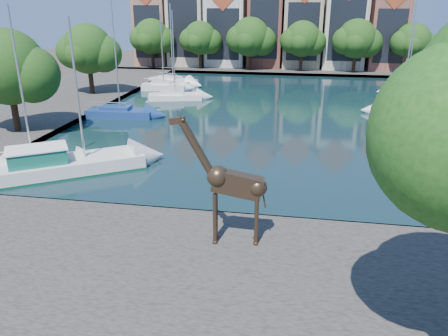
{
  "coord_description": "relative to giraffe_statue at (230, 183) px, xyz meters",
  "views": [
    {
      "loc": [
        1.87,
        -19.74,
        10.46
      ],
      "look_at": [
        -1.43,
        -0.44,
        3.04
      ],
      "focal_mm": 35.0,
      "sensor_mm": 36.0,
      "label": 1
    }
  ],
  "objects": [
    {
      "name": "far_tree_east",
      "position": [
        10.86,
        53.35,
        1.95
      ],
      "size": [
        7.54,
        5.8,
        7.84
      ],
      "color": "#332114",
      "rests_on": "far_quay"
    },
    {
      "name": "giraffe_statue",
      "position": [
        0.0,
        0.0,
        0.0
      ],
      "size": [
        3.98,
        0.86,
        5.68
      ],
      "color": "#392A1C",
      "rests_on": "near_quay"
    },
    {
      "name": "water_basin",
      "position": [
        0.75,
        26.86,
        -3.25
      ],
      "size": [
        38.0,
        50.0,
        0.08
      ],
      "primitive_type": "cube",
      "color": "black",
      "rests_on": "ground"
    },
    {
      "name": "far_tree_far_east",
      "position": [
        18.85,
        53.35,
        1.79
      ],
      "size": [
        6.76,
        5.2,
        7.36
      ],
      "color": "#332114",
      "rests_on": "far_quay"
    },
    {
      "name": "sailboat_left_c",
      "position": [
        -11.25,
        31.1,
        -2.72
      ],
      "size": [
        6.37,
        3.56,
        9.68
      ],
      "color": "white",
      "rests_on": "water_basin"
    },
    {
      "name": "sailboat_left_b",
      "position": [
        -14.25,
        22.21,
        -2.62
      ],
      "size": [
        6.5,
        2.57,
        10.98
      ],
      "color": "navy",
      "rests_on": "water_basin"
    },
    {
      "name": "sailboat_left_e",
      "position": [
        -14.25,
        40.64,
        -2.62
      ],
      "size": [
        7.14,
        4.91,
        10.33
      ],
      "color": "white",
      "rests_on": "water_basin"
    },
    {
      "name": "motorsailer",
      "position": [
        -12.15,
        7.38,
        -2.47
      ],
      "size": [
        9.6,
        7.69,
        9.67
      ],
      "color": "silver",
      "rests_on": "water_basin"
    },
    {
      "name": "sailboat_right_c",
      "position": [
        12.75,
        27.98,
        -2.63
      ],
      "size": [
        5.36,
        1.96,
        10.42
      ],
      "color": "white",
      "rests_on": "water_basin"
    },
    {
      "name": "far_tree_far_west",
      "position": [
        -21.15,
        53.35,
        1.9
      ],
      "size": [
        7.28,
        5.6,
        7.68
      ],
      "color": "#332114",
      "rests_on": "far_quay"
    },
    {
      "name": "townhouse_west_end",
      "position": [
        -22.25,
        58.85,
        4.07
      ],
      "size": [
        5.44,
        9.18,
        14.93
      ],
      "color": "#9A6A54",
      "rests_on": "far_quay"
    },
    {
      "name": "ground",
      "position": [
        0.75,
        2.86,
        -3.29
      ],
      "size": [
        160.0,
        160.0,
        0.0
      ],
      "primitive_type": "plane",
      "color": "#38332B",
      "rests_on": "ground"
    },
    {
      "name": "far_tree_west",
      "position": [
        -13.15,
        53.35,
        1.79
      ],
      "size": [
        6.76,
        5.2,
        7.36
      ],
      "color": "#332114",
      "rests_on": "far_quay"
    },
    {
      "name": "side_tree_left_far",
      "position": [
        -21.15,
        30.85,
        2.09
      ],
      "size": [
        7.28,
        5.6,
        7.88
      ],
      "color": "#332114",
      "rests_on": "left_quay"
    },
    {
      "name": "side_tree_left_near",
      "position": [
        -20.14,
        14.85,
        2.2
      ],
      "size": [
        7.8,
        6.0,
        8.2
      ],
      "color": "#332114",
      "rests_on": "left_quay"
    },
    {
      "name": "left_quay",
      "position": [
        -24.25,
        26.86,
        -3.04
      ],
      "size": [
        14.0,
        52.0,
        0.5
      ],
      "primitive_type": "cube",
      "color": "#4A4640",
      "rests_on": "ground"
    },
    {
      "name": "near_quay",
      "position": [
        0.75,
        -4.14,
        -3.04
      ],
      "size": [
        50.0,
        14.0,
        0.5
      ],
      "primitive_type": "cube",
      "color": "#4A4640",
      "rests_on": "ground"
    },
    {
      "name": "far_quay",
      "position": [
        0.75,
        58.86,
        -3.04
      ],
      "size": [
        60.0,
        16.0,
        0.5
      ],
      "primitive_type": "cube",
      "color": "#4A4640",
      "rests_on": "ground"
    },
    {
      "name": "far_tree_mid_east",
      "position": [
        2.85,
        53.35,
        1.84
      ],
      "size": [
        7.02,
        5.4,
        7.52
      ],
      "color": "#332114",
      "rests_on": "far_quay"
    },
    {
      "name": "far_tree_mid_west",
      "position": [
        -5.14,
        53.35,
        2.0
      ],
      "size": [
        7.8,
        6.0,
        8.0
      ],
      "color": "#332114",
      "rests_on": "far_quay"
    },
    {
      "name": "townhouse_east_mid",
      "position": [
        9.25,
        58.85,
        4.82
      ],
      "size": [
        6.43,
        9.18,
        16.65
      ],
      "color": "beige",
      "rests_on": "far_quay"
    },
    {
      "name": "townhouse_east_inner",
      "position": [
        2.75,
        58.85,
        4.44
      ],
      "size": [
        5.94,
        9.18,
        15.79
      ],
      "color": "tan",
      "rests_on": "far_quay"
    },
    {
      "name": "townhouse_center",
      "position": [
        -3.25,
        58.85,
        5.08
      ],
      "size": [
        5.44,
        9.18,
        16.93
      ],
      "color": "brown",
      "rests_on": "far_quay"
    },
    {
      "name": "townhouse_east_end",
      "position": [
        15.75,
        58.85,
        3.82
      ],
      "size": [
        5.44,
        9.18,
        14.43
      ],
      "color": "brown",
      "rests_on": "far_quay"
    },
    {
      "name": "sailboat_left_d",
      "position": [
        -14.25,
        36.45,
        -2.61
      ],
      "size": [
        5.66,
        2.51,
        9.3
      ],
      "color": "white",
      "rests_on": "water_basin"
    },
    {
      "name": "sailboat_left_a",
      "position": [
        -14.25,
        7.49,
        -2.62
      ],
      "size": [
        7.27,
        4.79,
        10.33
      ],
      "color": "white",
      "rests_on": "water_basin"
    },
    {
      "name": "sailboat_right_d",
      "position": [
        15.75,
        40.04,
        -2.7
      ],
      "size": [
        5.93,
        3.95,
        8.48
      ],
      "color": "white",
      "rests_on": "water_basin"
    },
    {
      "name": "townhouse_west_inner",
      "position": [
        -9.75,
        58.85,
        4.06
      ],
      "size": [
        6.43,
        9.18,
        15.15
      ],
      "color": "beige",
      "rests_on": "far_quay"
    },
    {
      "name": "townhouse_west_mid",
      "position": [
        -16.25,
        58.85,
        4.95
      ],
      "size": [
        5.94,
        9.18,
        16.79
      ],
      "color": "#C7B499",
      "rests_on": "far_quay"
    }
  ]
}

